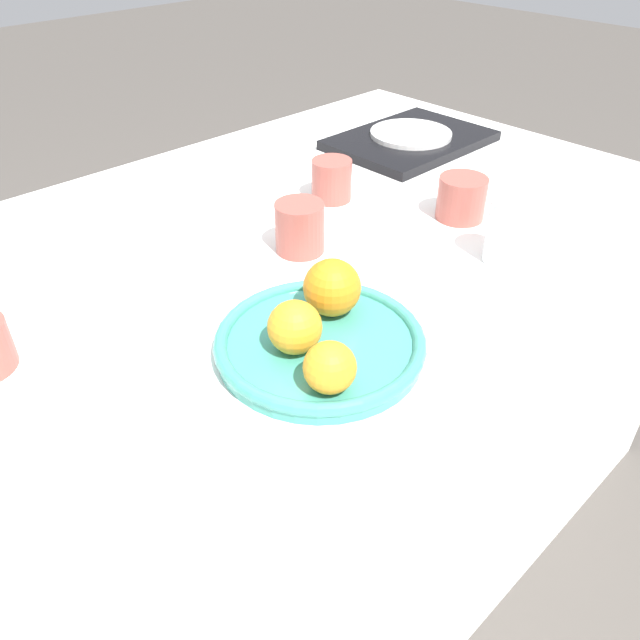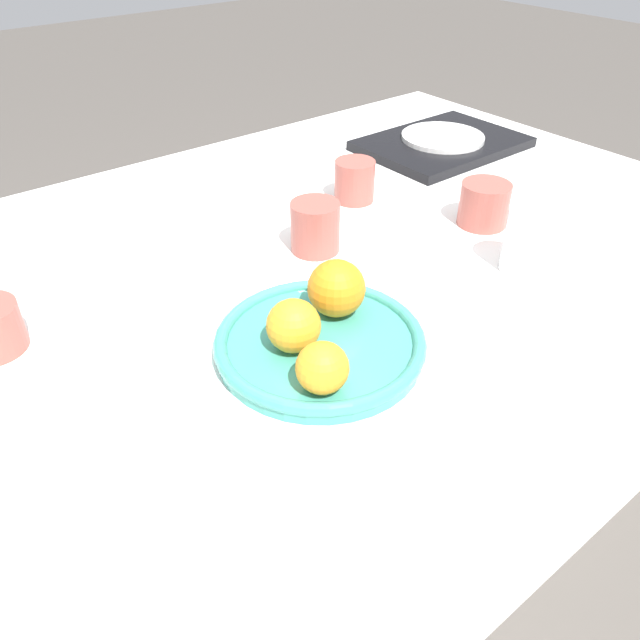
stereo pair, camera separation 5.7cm
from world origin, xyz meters
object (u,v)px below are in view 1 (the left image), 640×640
fruit_platter (320,343)px  napkin (46,241)px  orange_2 (332,288)px  cup_1 (332,180)px  orange_1 (330,367)px  cup_0 (300,228)px  side_plate (411,134)px  water_glass (509,232)px  cup_2 (461,198)px  serving_tray (410,140)px  orange_0 (295,327)px

fruit_platter → napkin: 0.53m
orange_2 → cup_1: (0.27, 0.28, -0.02)m
orange_1 → napkin: 0.59m
cup_0 → napkin: (-0.28, 0.30, -0.04)m
side_plate → cup_0: 0.52m
orange_2 → napkin: 0.51m
fruit_platter → water_glass: (0.36, -0.03, 0.03)m
orange_1 → cup_2: orange_1 is taller
serving_tray → cup_0: cup_0 is taller
water_glass → napkin: water_glass is taller
orange_1 → cup_0: 0.35m
cup_1 → napkin: cup_1 is taller
water_glass → cup_1: water_glass is taller
water_glass → cup_1: (-0.04, 0.34, -0.01)m
napkin → cup_0: bearing=-46.7°
side_plate → cup_2: (-0.21, -0.29, 0.01)m
cup_1 → serving_tray: bearing=13.6°
napkin → orange_2: bearing=-69.2°
side_plate → cup_1: bearing=-166.4°
orange_2 → serving_tray: (0.59, 0.36, -0.05)m
cup_1 → cup_2: bearing=-62.5°
orange_1 → cup_2: size_ratio=0.73×
orange_0 → cup_2: size_ratio=0.80×
fruit_platter → orange_1: orange_1 is taller
water_glass → side_plate: (0.28, 0.42, -0.02)m
side_plate → orange_2: bearing=-149.1°
cup_0 → cup_2: (0.28, -0.11, -0.00)m
orange_1 → orange_0: bearing=76.4°
cup_1 → fruit_platter: bearing=-136.4°
serving_tray → napkin: bearing=171.0°
serving_tray → side_plate: (0.00, 0.00, 0.02)m
serving_tray → orange_0: bearing=-150.8°
orange_2 → serving_tray: bearing=30.9°
orange_0 → orange_2: size_ratio=0.88×
orange_0 → cup_1: 0.47m
fruit_platter → serving_tray: 0.75m
fruit_platter → cup_0: size_ratio=3.30×
orange_2 → napkin: size_ratio=0.65×
side_plate → cup_1: size_ratio=2.39×
fruit_platter → orange_0: bearing=167.4°
orange_2 → napkin: orange_2 is taller
orange_2 → cup_2: bearing=10.3°
orange_0 → orange_1: size_ratio=1.10×
water_glass → side_plate: size_ratio=0.55×
water_glass → napkin: 0.73m
side_plate → napkin: side_plate is taller
orange_1 → serving_tray: orange_1 is taller
orange_2 → water_glass: (0.31, -0.07, -0.01)m
cup_0 → serving_tray: bearing=20.1°
cup_1 → cup_2: same height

